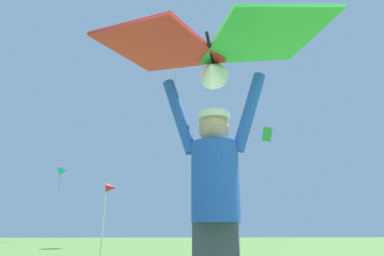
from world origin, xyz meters
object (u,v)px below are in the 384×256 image
distant_kite_white_mid_right (175,66)px  marker_flag (110,193)px  distant_kite_green_low_left (267,134)px  distant_kite_teal_far_center (61,172)px  kite_flyer_person (216,205)px  held_stunt_kite (211,49)px

distant_kite_white_mid_right → marker_flag: (-2.36, -13.71, -11.82)m
distant_kite_white_mid_right → marker_flag: size_ratio=1.26×
distant_kite_white_mid_right → distant_kite_green_low_left: size_ratio=2.07×
distant_kite_green_low_left → marker_flag: distant_kite_green_low_left is taller
distant_kite_white_mid_right → distant_kite_green_low_left: 9.10m
marker_flag → distant_kite_teal_far_center: bearing=109.6°
kite_flyer_person → marker_flag: 7.18m
distant_kite_green_low_left → distant_kite_teal_far_center: bearing=145.4°
distant_kite_teal_far_center → marker_flag: 27.02m
kite_flyer_person → held_stunt_kite: 1.20m
held_stunt_kite → distant_kite_white_mid_right: size_ratio=0.71×
distant_kite_white_mid_right → held_stunt_kite: bearing=-91.8°
held_stunt_kite → marker_flag: held_stunt_kite is taller
held_stunt_kite → distant_kite_green_low_left: 21.65m
held_stunt_kite → distant_kite_green_low_left: size_ratio=1.47×
distant_kite_green_low_left → distant_kite_teal_far_center: (-18.06, 12.46, -0.91)m
distant_kite_green_low_left → distant_kite_teal_far_center: size_ratio=0.57×
distant_kite_white_mid_right → marker_flag: 18.25m
kite_flyer_person → distant_kite_white_mid_right: distant_kite_white_mid_right is taller
distant_kite_white_mid_right → distant_kite_green_low_left: (6.80, -1.14, -5.95)m
distant_kite_green_low_left → marker_flag: (-9.16, -12.57, -5.87)m
marker_flag → held_stunt_kite: bearing=-76.2°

